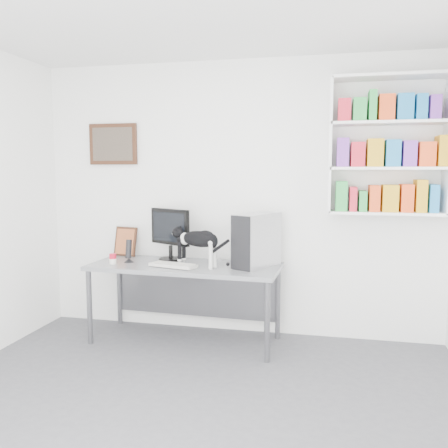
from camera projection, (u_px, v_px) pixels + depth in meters
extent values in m
cube|color=#58585D|center=(174.00, 435.00, 2.93)|extent=(4.00, 4.00, 0.01)
cube|color=white|center=(237.00, 199.00, 4.72)|extent=(4.00, 0.01, 2.70)
cube|color=white|center=(388.00, 146.00, 4.22)|extent=(1.03, 0.28, 1.24)
cube|color=#422415|center=(113.00, 144.00, 4.91)|extent=(0.52, 0.04, 0.42)
cube|color=gray|center=(185.00, 303.00, 4.51)|extent=(1.82, 0.78, 0.75)
cube|color=black|center=(170.00, 234.00, 4.65)|extent=(0.54, 0.43, 0.52)
cube|color=beige|center=(173.00, 265.00, 4.36)|extent=(0.46, 0.27, 0.03)
cube|color=#BAB9BE|center=(257.00, 240.00, 4.35)|extent=(0.42, 0.54, 0.50)
cylinder|color=black|center=(129.00, 250.00, 4.58)|extent=(0.11, 0.11, 0.23)
cube|color=#422415|center=(126.00, 241.00, 4.91)|extent=(0.27, 0.15, 0.31)
cylinder|color=red|center=(113.00, 259.00, 4.51)|extent=(0.09, 0.09, 0.10)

